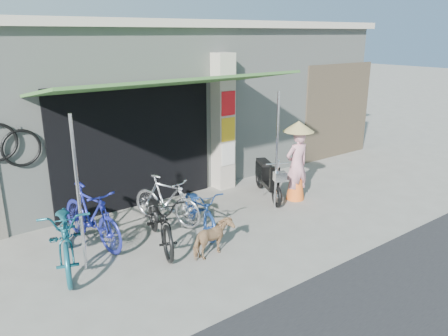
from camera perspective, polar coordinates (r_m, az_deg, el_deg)
ground at (r=7.86m, az=5.63°, el=-8.45°), size 80.00×80.00×0.00m
bicycle_shop at (r=11.45m, az=-11.81°, el=9.04°), size 12.30×5.30×3.66m
shop_pillar at (r=9.70m, az=-0.21°, el=5.95°), size 0.42×0.44×3.00m
awning at (r=7.90m, az=-6.95°, el=10.70°), size 4.60×1.88×2.72m
neighbour_right at (r=12.72m, az=14.63°, el=7.20°), size 2.60×0.06×2.60m
bike_teal at (r=7.01m, az=-19.89°, el=-8.11°), size 1.22×2.09×1.04m
bike_blue at (r=7.56m, az=-16.92°, el=-5.98°), size 0.77×1.77×1.03m
bike_black at (r=7.30m, az=-8.32°, el=-6.64°), size 1.10×1.87×0.93m
bike_silver at (r=8.11m, az=-7.51°, el=-4.18°), size 0.95×1.57×0.91m
bike_navy at (r=7.79m, az=-3.15°, el=-5.35°), size 0.90×1.64×0.82m
street_dog at (r=6.95m, az=-1.43°, el=-9.22°), size 0.76×0.44×0.60m
moped at (r=9.40m, az=5.69°, el=-1.29°), size 0.82×1.55×0.93m
nun at (r=9.21m, az=9.50°, el=0.89°), size 0.64×0.64×1.69m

